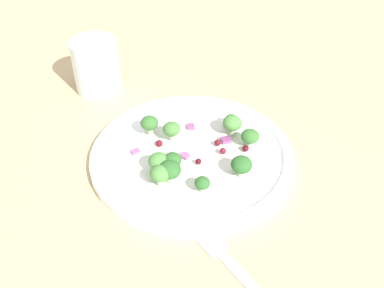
{
  "coord_description": "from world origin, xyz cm",
  "views": [
    {
      "loc": [
        23.61,
        -41.35,
        41.14
      ],
      "look_at": [
        -0.69,
        -2.29,
        2.7
      ],
      "focal_mm": 40.89,
      "sensor_mm": 36.0,
      "label": 1
    }
  ],
  "objects": [
    {
      "name": "ground_plane",
      "position": [
        0.0,
        0.0,
        -1.0
      ],
      "size": [
        180.0,
        180.0,
        2.0
      ],
      "primitive_type": "cube",
      "color": "tan"
    },
    {
      "name": "water_glass",
      "position": [
        -23.9,
        4.76,
        4.45
      ],
      "size": [
        7.71,
        7.71,
        8.89
      ],
      "primitive_type": "cylinder",
      "color": "silver",
      "rests_on": "ground_plane"
    },
    {
      "name": "broccoli_floret_9",
      "position": [
        -0.68,
        -7.12,
        3.37
      ],
      "size": [
        2.42,
        2.42,
        2.45
      ],
      "color": "#ADD18E",
      "rests_on": "plate"
    },
    {
      "name": "broccoli_floret_1",
      "position": [
        0.49,
        -8.75,
        3.3
      ],
      "size": [
        2.91,
        2.91,
        2.95
      ],
      "color": "#9EC684",
      "rests_on": "plate"
    },
    {
      "name": "onion_bit_1",
      "position": [
        -7.29,
        -6.56,
        1.43
      ],
      "size": [
        1.41,
        1.51,
        0.36
      ],
      "primitive_type": "cube",
      "rotation": [
        0.0,
        0.0,
        1.13
      ],
      "color": "#A35B93",
      "rests_on": "plate"
    },
    {
      "name": "cranberry_2",
      "position": [
        1.77,
        0.53,
        2.02
      ],
      "size": [
        0.9,
        0.9,
        0.9
      ],
      "primitive_type": "sphere",
      "color": "maroon",
      "rests_on": "plate"
    },
    {
      "name": "broccoli_floret_3",
      "position": [
        -4.34,
        -1.84,
        3.45
      ],
      "size": [
        2.51,
        2.51,
        2.54
      ],
      "color": "#9EC684",
      "rests_on": "plate"
    },
    {
      "name": "broccoli_floret_7",
      "position": [
        4.48,
        -8.17,
        2.82
      ],
      "size": [
        1.96,
        1.96,
        1.98
      ],
      "color": "#ADD18E",
      "rests_on": "plate"
    },
    {
      "name": "dressing_pool",
      "position": [
        -0.69,
        -2.29,
        1.3
      ],
      "size": [
        16.43,
        16.43,
        0.2
      ],
      "primitive_type": "cylinder",
      "color": "white",
      "rests_on": "plate"
    },
    {
      "name": "cranberry_3",
      "position": [
        5.64,
        1.57,
        1.97
      ],
      "size": [
        0.91,
        0.91,
        0.91
      ],
      "primitive_type": "sphere",
      "color": "#4C0A14",
      "rests_on": "plate"
    },
    {
      "name": "fork",
      "position": [
        14.56,
        -15.93,
        0.25
      ],
      "size": [
        17.91,
        8.66,
        0.5
      ],
      "color": "silver",
      "rests_on": "ground_plane"
    },
    {
      "name": "onion_bit_2",
      "position": [
        -0.77,
        -3.94,
        1.75
      ],
      "size": [
        1.17,
        1.05,
        0.52
      ],
      "primitive_type": "cube",
      "rotation": [
        0.0,
        0.0,
        3.07
      ],
      "color": "#A35B93",
      "rests_on": "plate"
    },
    {
      "name": "cranberry_5",
      "position": [
        -5.2,
        -3.77,
        1.85
      ],
      "size": [
        0.98,
        0.98,
        0.98
      ],
      "primitive_type": "sphere",
      "color": "maroon",
      "rests_on": "plate"
    },
    {
      "name": "cranberry_1",
      "position": [
        1.37,
        4.66,
        2.12
      ],
      "size": [
        0.72,
        0.72,
        0.72
      ],
      "primitive_type": "sphere",
      "color": "#4C0A14",
      "rests_on": "plate"
    },
    {
      "name": "broccoli_floret_8",
      "position": [
        -0.57,
        -10.03,
        3.39
      ],
      "size": [
        2.52,
        2.52,
        2.55
      ],
      "color": "#ADD18E",
      "rests_on": "plate"
    },
    {
      "name": "broccoli_floret_4",
      "position": [
        2.29,
        3.83,
        3.5
      ],
      "size": [
        2.76,
        2.76,
        2.8
      ],
      "color": "#8EB77A",
      "rests_on": "plate"
    },
    {
      "name": "cranberry_4",
      "position": [
        1.52,
        -4.22,
        2.0
      ],
      "size": [
        0.81,
        0.81,
        0.81
      ],
      "primitive_type": "sphere",
      "color": "#4C0A14",
      "rests_on": "plate"
    },
    {
      "name": "plate",
      "position": [
        -0.69,
        -2.29,
        0.86
      ],
      "size": [
        28.33,
        28.33,
        1.7
      ],
      "color": "white",
      "rests_on": "ground_plane"
    },
    {
      "name": "broccoli_floret_10",
      "position": [
        -2.09,
        -8.16,
        3.29
      ],
      "size": [
        2.72,
        2.72,
        2.76
      ],
      "color": "#8EB77A",
      "rests_on": "plate"
    },
    {
      "name": "cranberry_0",
      "position": [
        3.31,
        -0.71,
        2.1
      ],
      "size": [
        0.88,
        0.88,
        0.88
      ],
      "primitive_type": "sphere",
      "color": "maroon",
      "rests_on": "plate"
    },
    {
      "name": "onion_bit_0",
      "position": [
        2.35,
        1.9,
        1.86
      ],
      "size": [
        1.69,
        1.73,
        0.52
      ],
      "primitive_type": "cube",
      "rotation": [
        0.0,
        0.0,
        0.89
      ],
      "color": "#843D75",
      "rests_on": "plate"
    },
    {
      "name": "broccoli_floret_5",
      "position": [
        5.54,
        2.99,
        3.03
      ],
      "size": [
        2.56,
        2.56,
        2.59
      ],
      "color": "#ADD18E",
      "rests_on": "plate"
    },
    {
      "name": "broccoli_floret_6",
      "position": [
        1.3,
        5.56,
        2.6
      ],
      "size": [
        2.07,
        2.07,
        2.09
      ],
      "color": "#ADD18E",
      "rests_on": "plate"
    },
    {
      "name": "onion_bit_3",
      "position": [
        -3.59,
        2.04,
        1.72
      ],
      "size": [
        1.52,
        1.52,
        0.49
      ],
      "primitive_type": "cube",
      "rotation": [
        0.0,
        0.0,
        2.2
      ],
      "color": "#934C84",
      "rests_on": "plate"
    },
    {
      "name": "broccoli_floret_0",
      "position": [
        7.22,
        -2.96,
        3.14
      ],
      "size": [
        2.79,
        2.79,
        2.83
      ],
      "color": "#9EC684",
      "rests_on": "plate"
    },
    {
      "name": "broccoli_floret_2",
      "position": [
        -7.82,
        -2.33,
        3.44
      ],
      "size": [
        2.57,
        2.57,
        2.6
      ],
      "color": "#9EC684",
      "rests_on": "plate"
    }
  ]
}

